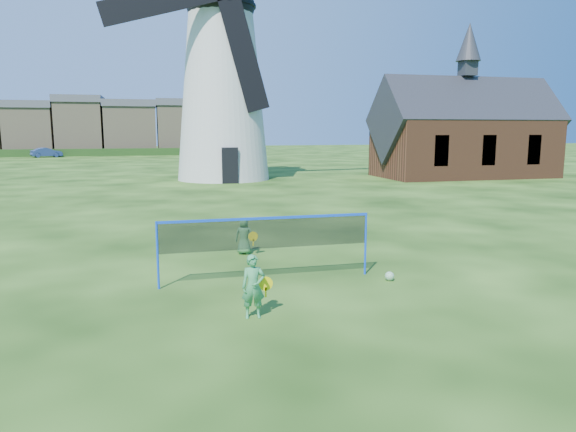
% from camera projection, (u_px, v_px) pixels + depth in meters
% --- Properties ---
extents(ground, '(220.00, 220.00, 0.00)m').
position_uv_depth(ground, '(285.00, 282.00, 12.63)').
color(ground, black).
rests_on(ground, ground).
extents(windmill, '(15.99, 6.56, 20.66)m').
position_uv_depth(windmill, '(222.00, 82.00, 37.77)').
color(windmill, silver).
rests_on(windmill, ground).
extents(chapel, '(13.45, 6.52, 11.37)m').
position_uv_depth(chapel, '(464.00, 135.00, 40.59)').
color(chapel, brown).
rests_on(chapel, ground).
extents(badminton_net, '(5.05, 0.05, 1.55)m').
position_uv_depth(badminton_net, '(267.00, 234.00, 12.54)').
color(badminton_net, blue).
rests_on(badminton_net, ground).
extents(player_girl, '(0.66, 0.36, 1.23)m').
position_uv_depth(player_girl, '(253.00, 287.00, 10.16)').
color(player_girl, '#3B9557').
rests_on(player_girl, ground).
extents(player_boy, '(0.67, 0.51, 1.07)m').
position_uv_depth(player_boy, '(244.00, 236.00, 15.43)').
color(player_boy, '#418745').
rests_on(player_boy, ground).
extents(play_ball, '(0.22, 0.22, 0.22)m').
position_uv_depth(play_ball, '(390.00, 276.00, 12.75)').
color(play_ball, green).
rests_on(play_ball, ground).
extents(terraced_houses, '(57.41, 8.40, 8.34)m').
position_uv_depth(terraced_houses, '(0.00, 127.00, 75.09)').
color(terraced_houses, tan).
rests_on(terraced_houses, ground).
extents(hedge, '(62.00, 0.80, 1.00)m').
position_uv_depth(hedge, '(0.00, 153.00, 70.20)').
color(hedge, '#193814').
rests_on(hedge, ground).
extents(car_right, '(4.01, 2.60, 1.25)m').
position_uv_depth(car_right, '(46.00, 152.00, 69.85)').
color(car_right, navy).
rests_on(car_right, ground).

